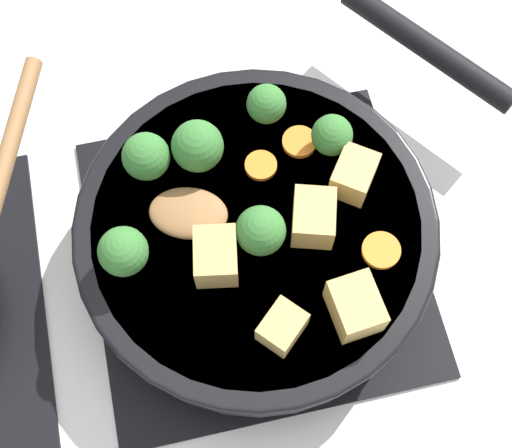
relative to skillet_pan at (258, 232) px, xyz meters
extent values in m
plane|color=silver|center=(0.00, 0.00, -0.06)|extent=(2.40, 2.40, 0.00)
cube|color=black|center=(0.00, 0.00, -0.05)|extent=(0.31, 0.31, 0.01)
torus|color=black|center=(0.00, 0.00, -0.04)|extent=(0.24, 0.24, 0.01)
cube|color=black|center=(0.00, 0.00, -0.04)|extent=(0.01, 0.23, 0.01)
cube|color=black|center=(0.00, 0.00, -0.04)|extent=(0.23, 0.01, 0.01)
cylinder|color=black|center=(0.00, 0.00, 0.00)|extent=(0.31, 0.31, 0.05)
cylinder|color=brown|center=(0.00, 0.00, 0.00)|extent=(0.29, 0.29, 0.05)
torus|color=black|center=(0.00, 0.00, 0.02)|extent=(0.32, 0.32, 0.01)
cylinder|color=black|center=(0.15, -0.20, 0.01)|extent=(0.17, 0.14, 0.02)
ellipsoid|color=olive|center=(0.02, 0.06, 0.03)|extent=(0.07, 0.08, 0.01)
cube|color=tan|center=(-0.03, 0.04, 0.04)|extent=(0.05, 0.04, 0.03)
cube|color=tan|center=(-0.10, 0.01, 0.04)|extent=(0.04, 0.05, 0.03)
cube|color=tan|center=(-0.10, -0.06, 0.04)|extent=(0.05, 0.04, 0.04)
cube|color=tan|center=(0.02, -0.09, 0.04)|extent=(0.05, 0.05, 0.03)
cube|color=tan|center=(-0.01, -0.04, 0.04)|extent=(0.05, 0.05, 0.03)
cylinder|color=#709956|center=(-0.01, 0.11, 0.03)|extent=(0.01, 0.01, 0.01)
sphere|color=#387533|center=(-0.01, 0.11, 0.05)|extent=(0.04, 0.04, 0.04)
cylinder|color=#709956|center=(0.06, -0.08, 0.03)|extent=(0.01, 0.01, 0.01)
sphere|color=#387533|center=(0.06, -0.08, 0.05)|extent=(0.04, 0.04, 0.04)
cylinder|color=#709956|center=(0.07, 0.04, 0.03)|extent=(0.01, 0.01, 0.01)
sphere|color=#387533|center=(0.07, 0.04, 0.05)|extent=(0.05, 0.05, 0.05)
cylinder|color=#709956|center=(0.07, 0.08, 0.03)|extent=(0.01, 0.01, 0.01)
sphere|color=#387533|center=(0.07, 0.08, 0.05)|extent=(0.04, 0.04, 0.04)
cylinder|color=#709956|center=(0.10, -0.03, 0.03)|extent=(0.01, 0.01, 0.01)
sphere|color=#387533|center=(0.10, -0.03, 0.05)|extent=(0.04, 0.04, 0.04)
cylinder|color=#709956|center=(-0.02, 0.00, 0.03)|extent=(0.01, 0.01, 0.01)
sphere|color=#387533|center=(-0.02, 0.00, 0.05)|extent=(0.04, 0.04, 0.04)
cylinder|color=orange|center=(0.07, -0.05, 0.03)|extent=(0.03, 0.03, 0.01)
cylinder|color=orange|center=(-0.05, -0.10, 0.03)|extent=(0.03, 0.03, 0.01)
cylinder|color=orange|center=(0.05, -0.01, 0.03)|extent=(0.03, 0.03, 0.01)
camera|label=1|loc=(-0.22, 0.05, 0.59)|focal=50.00mm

